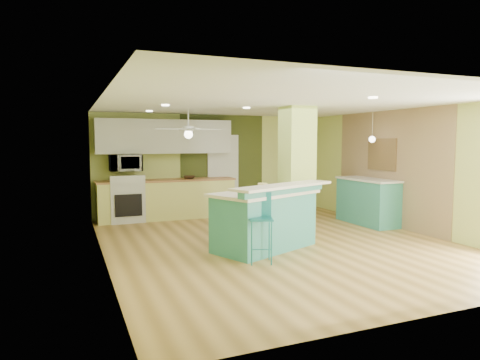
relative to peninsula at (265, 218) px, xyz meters
name	(u,v)px	position (x,y,z in m)	size (l,w,h in m)	color
floor	(278,243)	(0.39, 0.27, -0.53)	(6.00, 7.00, 0.01)	olive
ceiling	(279,103)	(0.39, 0.27, 1.98)	(6.00, 7.00, 0.01)	white
wall_back	(215,165)	(0.39, 3.77, 0.73)	(6.00, 0.01, 2.50)	#C9D572
wall_front	(437,198)	(0.39, -3.24, 0.73)	(6.00, 0.01, 2.50)	#C9D572
wall_left	(102,180)	(-2.61, 0.27, 0.73)	(0.01, 7.00, 2.50)	#C9D572
wall_right	(410,170)	(3.40, 0.27, 0.73)	(0.01, 7.00, 2.50)	#C9D572
wood_panel	(388,168)	(3.38, 0.87, 0.73)	(0.02, 3.40, 2.50)	#896A4E
olive_accent	(223,164)	(0.59, 3.76, 0.73)	(2.20, 0.02, 2.50)	#3D461C
interior_door	(223,174)	(0.59, 3.73, 0.48)	(0.82, 0.05, 2.00)	silver
column	(297,171)	(1.04, 0.77, 0.73)	(0.55, 0.55, 2.50)	#B9D562
kitchen_run	(168,199)	(-0.91, 3.47, -0.05)	(3.25, 0.63, 0.94)	#E2E176
stove	(127,202)	(-1.86, 3.46, -0.06)	(0.76, 0.66, 1.08)	silver
upper_cabinets	(165,137)	(-0.91, 3.59, 1.43)	(3.20, 0.34, 0.80)	silver
microwave	(126,163)	(-1.86, 3.47, 0.83)	(0.70, 0.48, 0.39)	white
ceiling_fan	(188,130)	(-0.71, 2.27, 1.55)	(1.41, 1.41, 0.61)	silver
pendant_lamp	(372,139)	(3.04, 1.02, 1.36)	(0.14, 0.14, 0.69)	silver
wall_decor	(382,154)	(3.36, 1.07, 1.03)	(0.03, 0.90, 0.70)	brown
peninsula	(265,218)	(0.00, 0.00, 0.00)	(2.28, 1.82, 1.13)	teal
bar_stool	(260,216)	(-0.41, -0.68, 0.18)	(0.44, 0.44, 1.05)	#1D7682
side_counter	(368,201)	(3.09, 1.16, -0.02)	(0.67, 1.57, 1.01)	teal
fruit_bowl	(189,177)	(-0.40, 3.38, 0.45)	(0.31, 0.31, 0.08)	#362316
canister	(263,188)	(-0.07, -0.04, 0.54)	(0.16, 0.16, 0.15)	yellow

